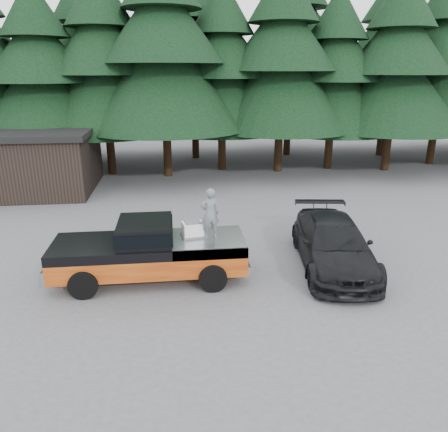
{
  "coord_description": "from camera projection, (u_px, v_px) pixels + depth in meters",
  "views": [
    {
      "loc": [
        -0.63,
        -12.06,
        6.24
      ],
      "look_at": [
        0.77,
        0.0,
        2.14
      ],
      "focal_mm": 35.0,
      "sensor_mm": 36.0,
      "label": 1
    }
  ],
  "objects": [
    {
      "name": "utility_building",
      "position": [
        16.0,
        160.0,
        23.19
      ],
      "size": [
        8.4,
        6.4,
        3.3
      ],
      "color": "black",
      "rests_on": "ground"
    },
    {
      "name": "air_compressor",
      "position": [
        193.0,
        230.0,
        13.43
      ],
      "size": [
        0.7,
        0.61,
        0.43
      ],
      "primitive_type": "cube",
      "rotation": [
        0.0,
        0.0,
        0.17
      ],
      "color": "silver",
      "rests_on": "pickup_truck"
    },
    {
      "name": "man_on_bed",
      "position": [
        210.0,
        214.0,
        13.09
      ],
      "size": [
        0.64,
        0.48,
        1.58
      ],
      "primitive_type": "imported",
      "rotation": [
        0.0,
        0.0,
        3.33
      ],
      "color": "slate",
      "rests_on": "pickup_truck"
    },
    {
      "name": "ground",
      "position": [
        199.0,
        283.0,
        13.41
      ],
      "size": [
        120.0,
        120.0,
        0.0
      ],
      "primitive_type": "plane",
      "color": "#505052",
      "rests_on": "ground"
    },
    {
      "name": "parked_car",
      "position": [
        333.0,
        244.0,
        14.33
      ],
      "size": [
        2.92,
        5.69,
        1.58
      ],
      "primitive_type": "imported",
      "rotation": [
        0.0,
        0.0,
        -0.13
      ],
      "color": "black",
      "rests_on": "ground"
    },
    {
      "name": "treeline",
      "position": [
        187.0,
        44.0,
        27.17
      ],
      "size": [
        60.15,
        16.05,
        17.5
      ],
      "color": "black",
      "rests_on": "ground"
    },
    {
      "name": "pickup_truck",
      "position": [
        150.0,
        259.0,
        13.45
      ],
      "size": [
        6.0,
        2.04,
        1.33
      ],
      "primitive_type": null,
      "color": "#BF5F18",
      "rests_on": "ground"
    },
    {
      "name": "truck_cab",
      "position": [
        145.0,
        230.0,
        13.14
      ],
      "size": [
        1.66,
        1.9,
        0.59
      ],
      "primitive_type": "cube",
      "color": "black",
      "rests_on": "pickup_truck"
    }
  ]
}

